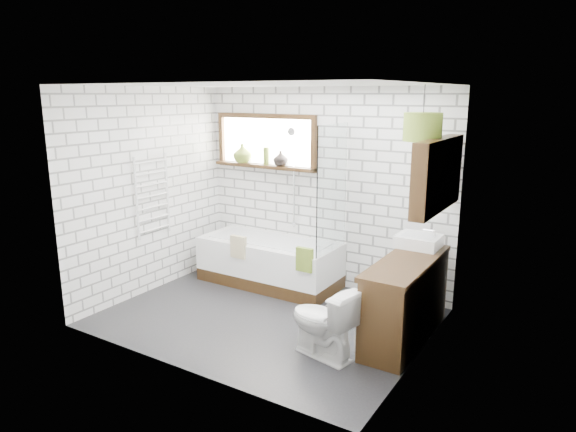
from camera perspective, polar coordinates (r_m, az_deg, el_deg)
The scene contains 22 objects.
floor at distance 5.80m, azimuth -2.48°, elevation -11.22°, with size 3.40×2.60×0.01m, color black.
ceiling at distance 5.27m, azimuth -2.76°, elevation 14.42°, with size 3.40×2.60×0.01m, color white.
wall_back at distance 6.49m, azimuth 3.91°, elevation 3.09°, with size 3.40×0.01×2.50m, color white.
wall_front at distance 4.42m, azimuth -12.22°, elevation -2.15°, with size 3.40×0.01×2.50m, color white.
wall_left at distance 6.50m, azimuth -15.13°, elevation 2.66°, with size 0.01×2.60×2.50m, color white.
wall_right at distance 4.68m, azimuth 14.91°, elevation -1.43°, with size 0.01×2.60×2.50m, color white.
window at distance 6.82m, azimuth -2.58°, elevation 8.27°, with size 1.52×0.16×0.68m, color black.
towel_radiator at distance 6.47m, azimuth -14.83°, elevation 2.19°, with size 0.06×0.52×1.00m, color white.
mirror_cabinet at distance 5.19m, azimuth 16.25°, elevation 4.44°, with size 0.16×1.20×0.70m, color black.
shower_riser at distance 6.63m, azimuth 0.68°, elevation 4.21°, with size 0.02×0.02×1.30m, color silver.
bathtub at distance 6.67m, azimuth -2.06°, elevation -5.11°, with size 1.80×0.80×0.58m, color white.
shower_screen at distance 5.98m, azimuth 4.90°, elevation 2.98°, with size 0.02×0.72×1.50m, color white.
towel_green at distance 5.89m, azimuth 1.86°, elevation -4.88°, with size 0.21×0.06×0.28m, color #5C7423.
towel_beige at distance 6.39m, azimuth -5.53°, elevation -3.45°, with size 0.22×0.05×0.28m, color tan.
vanity at distance 5.31m, azimuth 12.96°, elevation -9.07°, with size 0.47×1.44×0.83m, color black.
basin at distance 5.62m, azimuth 14.31°, elevation -2.72°, with size 0.44×0.39×0.13m, color white.
tap at distance 5.56m, azimuth 15.92°, elevation -2.33°, with size 0.03×0.03×0.15m, color silver.
toilet at distance 4.88m, azimuth 3.90°, elevation -11.59°, with size 0.69×0.39×0.70m, color white.
vase_olive at distance 7.02m, azimuth -5.10°, elevation 6.81°, with size 0.25×0.25×0.26m, color olive.
vase_dark at distance 6.67m, azimuth -0.84°, elevation 6.25°, with size 0.19×0.19×0.20m, color black.
bottle at distance 6.79m, azimuth -2.45°, elevation 6.50°, with size 0.07×0.07×0.23m, color olive.
pendant at distance 5.20m, azimuth 14.73°, elevation 9.55°, with size 0.37×0.37×0.27m, color #5C7423.
Camera 1 is at (2.98, -4.34, 2.41)m, focal length 32.00 mm.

